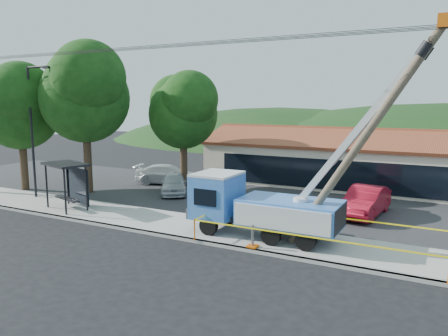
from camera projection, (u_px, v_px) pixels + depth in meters
ground at (157, 253)px, 19.42m from camera, size 120.00×120.00×0.00m
curb at (183, 239)px, 21.25m from camera, size 60.00×0.25×0.15m
sidewalk at (203, 229)px, 22.91m from camera, size 60.00×4.00×0.15m
parking_lot at (262, 199)px, 29.91m from camera, size 60.00×12.00×0.10m
strip_mall at (348, 162)px, 34.76m from camera, size 22.50×8.53×4.67m
streetlight at (33, 122)px, 29.33m from camera, size 2.13×0.22×9.00m
tree_west_near at (84, 89)px, 30.79m from camera, size 7.56×6.72×10.80m
tree_west_far at (20, 103)px, 31.93m from camera, size 6.84×6.08×9.48m
tree_lot at (183, 108)px, 33.06m from camera, size 6.30×5.60×8.94m
hill_west at (279, 140)px, 74.42m from camera, size 78.40×56.00×28.00m
hill_center at (442, 148)px, 62.91m from camera, size 89.60×64.00×32.00m
utility_truck at (261, 203)px, 21.24m from camera, size 11.43×3.97×9.81m
leaning_pole at (368, 132)px, 18.24m from camera, size 6.18×1.97×9.74m
bus_shelter at (69, 175)px, 26.62m from camera, size 3.31×2.56×2.82m
caution_tape at (317, 230)px, 19.70m from camera, size 10.80×3.65×1.05m
car_silver at (174, 195)px, 31.46m from camera, size 3.92×4.63×1.50m
car_red at (364, 217)px, 25.48m from camera, size 2.30×5.26×1.68m
car_white at (168, 185)px, 35.24m from camera, size 5.68×3.68×1.53m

